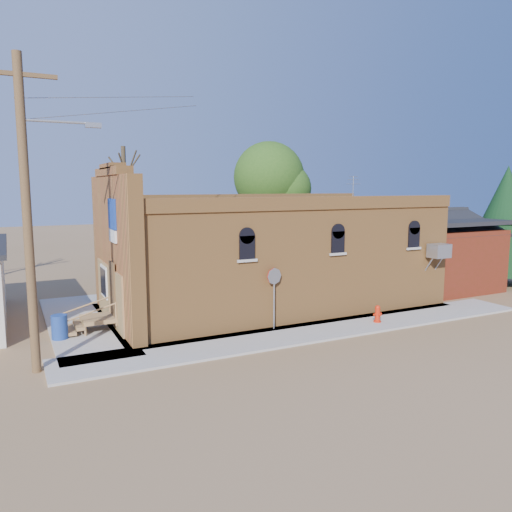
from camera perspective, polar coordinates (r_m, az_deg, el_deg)
name	(u,v)px	position (r m, az deg, el deg)	size (l,w,h in m)	color
ground	(298,344)	(17.50, 4.80, -10.01)	(120.00, 120.00, 0.00)	brown
sidewalk_south	(320,331)	(18.99, 7.30, -8.47)	(19.00, 2.20, 0.08)	#9E9991
sidewalk_west	(82,323)	(21.04, -19.22, -7.22)	(2.60, 10.00, 0.08)	#9E9991
brick_bar	(266,255)	(22.45, 1.19, 0.16)	(16.40, 7.97, 6.30)	#B77538
red_shed	(428,245)	(28.38, 19.11, 1.22)	(5.40, 6.40, 4.30)	#56200E
utility_pole	(29,209)	(15.43, -24.54, 4.94)	(3.12, 0.26, 9.00)	#523B21
tree_bare_near	(124,175)	(27.80, -14.84, 8.89)	(2.80, 2.80, 7.65)	#413725
tree_leafy	(269,177)	(31.36, 1.48, 8.97)	(4.40, 4.40, 8.15)	#413725
evergreen_tree	(505,217)	(30.31, 26.60, 3.96)	(3.60, 3.60, 6.50)	#413725
fire_hydrant	(378,314)	(20.33, 13.72, -6.43)	(0.39, 0.36, 0.68)	red
stop_sign	(274,282)	(18.56, 2.08, -3.00)	(0.63, 0.17, 2.32)	#999A9E
trash_barrel	(60,327)	(18.94, -21.54, -7.55)	(0.55, 0.55, 0.85)	navy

